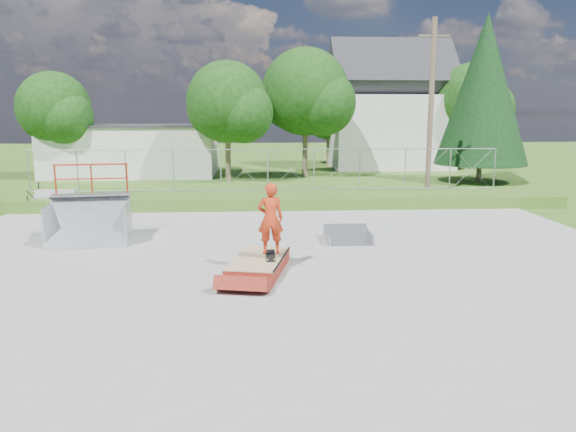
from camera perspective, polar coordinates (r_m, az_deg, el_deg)
The scene contains 19 objects.
ground at distance 14.07m, azimuth -0.86°, elevation -5.26°, with size 120.00×120.00×0.00m, color #325B1A.
concrete_pad at distance 14.07m, azimuth -0.86°, elevation -5.18°, with size 20.00×16.00×0.04m, color #959592.
grass_berm at distance 23.32m, azimuth -2.00°, elevation 1.64°, with size 24.00×3.00×0.50m, color #325B1A.
grind_box at distance 13.65m, azimuth -2.99°, elevation -4.99°, with size 1.66×2.60×0.36m.
quarter_pipe at distance 17.43m, azimuth -19.66°, elevation 1.01°, with size 2.28×1.93×2.28m, color #95989C, non-canonical shape.
flat_bank_ramp at distance 16.82m, azimuth 6.14°, elevation -2.01°, with size 1.32×1.41×0.41m, color #95989C, non-canonical shape.
skateboard at distance 13.57m, azimuth -1.78°, elevation -4.10°, with size 0.22×0.80×0.02m, color black.
skater at distance 13.38m, azimuth -1.80°, elevation -0.55°, with size 0.62×0.41×1.71m, color red.
concrete_stairs at distance 23.82m, azimuth -22.84°, elevation 1.38°, with size 1.50×1.60×0.80m, color #959592, non-canonical shape.
chain_link_fence at distance 24.16m, azimuth -2.08°, elevation 4.69°, with size 20.00×0.06×1.80m, color gray, non-canonical shape.
utility_building_flat at distance 36.36m, azimuth -15.39°, elevation 6.40°, with size 10.00×6.00×3.00m, color silver.
gable_house at distance 40.70m, azimuth 10.25°, elevation 10.29°, with size 8.40×6.08×8.94m.
utility_pole at distance 26.80m, azimuth 14.31°, elevation 10.51°, with size 0.24×0.24×8.00m, color brown.
tree_left_near at distance 31.39m, azimuth -5.75°, elevation 11.15°, with size 4.76×4.48×6.65m.
tree_center at distance 33.54m, azimuth 2.30°, elevation 12.18°, with size 5.44×5.12×7.60m.
tree_left_far at distance 35.19m, azimuth -22.40°, elevation 9.85°, with size 4.42×4.16×6.18m.
tree_right_far at distance 40.23m, azimuth 18.48°, elevation 10.93°, with size 5.10×4.80×7.12m.
tree_back_mid at distance 41.81m, azimuth 4.50°, elevation 10.14°, with size 4.08×3.84×5.70m.
conifer_tree at distance 33.07m, azimuth 19.29°, elevation 11.99°, with size 5.04×5.04×9.10m.
Camera 1 is at (-0.65, -13.54, 3.80)m, focal length 35.00 mm.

